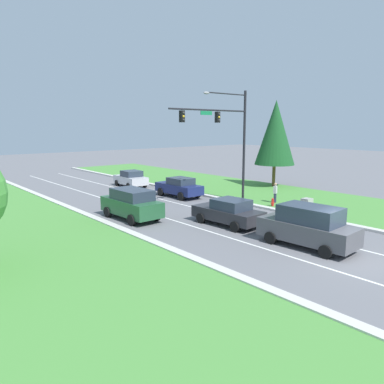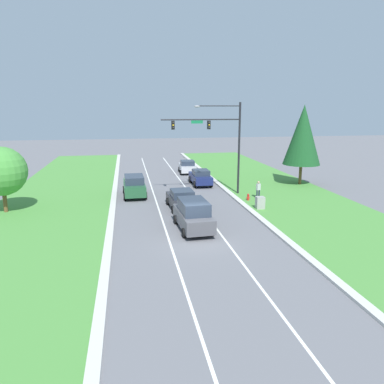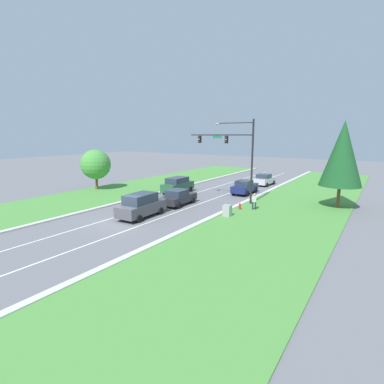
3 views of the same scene
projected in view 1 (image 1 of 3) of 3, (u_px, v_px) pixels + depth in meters
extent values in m
plane|color=slate|center=(344.00, 258.00, 17.63)|extent=(160.00, 160.00, 0.00)
cube|color=beige|center=(268.00, 290.00, 14.02)|extent=(0.50, 90.00, 0.15)
cube|color=#4C8E3D|center=(152.00, 342.00, 10.68)|extent=(10.00, 90.00, 0.08)
cube|color=white|center=(323.00, 267.00, 16.48)|extent=(0.14, 81.00, 0.01)
cube|color=white|center=(362.00, 250.00, 18.77)|extent=(0.14, 81.00, 0.01)
cylinder|color=black|center=(244.00, 147.00, 30.14)|extent=(0.20, 0.20, 8.88)
cylinder|color=black|center=(210.00, 110.00, 27.25)|extent=(7.54, 0.12, 0.12)
cube|color=#147042|center=(206.00, 113.00, 27.05)|extent=(1.10, 0.04, 0.28)
cylinder|color=black|center=(227.00, 94.00, 28.11)|extent=(4.15, 0.09, 0.09)
ellipsoid|color=gray|center=(206.00, 93.00, 26.80)|extent=(0.56, 0.28, 0.20)
cube|color=black|center=(217.00, 117.00, 27.81)|extent=(0.28, 0.32, 0.80)
sphere|color=#2D2D2D|center=(219.00, 114.00, 27.65)|extent=(0.16, 0.16, 0.16)
sphere|color=yellow|center=(219.00, 117.00, 27.69)|extent=(0.16, 0.16, 0.16)
sphere|color=#2D2D2D|center=(219.00, 120.00, 27.73)|extent=(0.16, 0.16, 0.16)
cube|color=black|center=(182.00, 116.00, 25.66)|extent=(0.28, 0.32, 0.80)
sphere|color=#2D2D2D|center=(183.00, 113.00, 25.49)|extent=(0.16, 0.16, 0.16)
sphere|color=yellow|center=(183.00, 116.00, 25.53)|extent=(0.16, 0.16, 0.16)
sphere|color=#2D2D2D|center=(184.00, 120.00, 25.57)|extent=(0.16, 0.16, 0.16)
cube|color=#4C4C51|center=(307.00, 231.00, 19.16)|extent=(2.23, 5.06, 0.96)
cube|color=#283342|center=(310.00, 214.00, 18.91)|extent=(1.93, 3.07, 0.86)
cylinder|color=black|center=(291.00, 231.00, 21.00)|extent=(0.27, 0.67, 0.66)
cylinder|color=black|center=(271.00, 238.00, 19.70)|extent=(0.27, 0.67, 0.66)
cylinder|color=black|center=(344.00, 243.00, 18.79)|extent=(0.27, 0.67, 0.66)
cylinder|color=black|center=(326.00, 252.00, 17.48)|extent=(0.27, 0.67, 0.66)
cube|color=navy|center=(179.00, 188.00, 32.73)|extent=(1.88, 4.64, 0.79)
cube|color=#283342|center=(181.00, 181.00, 32.41)|extent=(1.68, 2.09, 0.58)
cylinder|color=black|center=(177.00, 190.00, 34.45)|extent=(0.25, 0.73, 0.73)
cylinder|color=black|center=(161.00, 192.00, 33.29)|extent=(0.25, 0.73, 0.73)
cylinder|color=black|center=(197.00, 194.00, 32.31)|extent=(0.25, 0.73, 0.73)
cylinder|color=black|center=(181.00, 196.00, 31.15)|extent=(0.25, 0.73, 0.73)
cube|color=#235633|center=(131.00, 206.00, 24.91)|extent=(2.08, 4.88, 0.98)
cube|color=#283342|center=(132.00, 194.00, 24.67)|extent=(1.83, 2.94, 0.69)
cylinder|color=black|center=(132.00, 208.00, 26.72)|extent=(0.26, 0.73, 0.72)
cylinder|color=black|center=(108.00, 212.00, 25.46)|extent=(0.26, 0.73, 0.72)
cylinder|color=black|center=(156.00, 215.00, 24.52)|extent=(0.26, 0.73, 0.72)
cylinder|color=black|center=(132.00, 220.00, 23.26)|extent=(0.26, 0.73, 0.72)
cube|color=#28282D|center=(228.00, 214.00, 23.46)|extent=(2.17, 4.69, 0.72)
cube|color=#283342|center=(231.00, 204.00, 23.15)|extent=(1.85, 2.15, 0.62)
cylinder|color=black|center=(221.00, 213.00, 25.19)|extent=(0.27, 0.66, 0.65)
cylinder|color=black|center=(201.00, 218.00, 23.90)|extent=(0.27, 0.66, 0.65)
cylinder|color=black|center=(255.00, 221.00, 23.14)|extent=(0.27, 0.66, 0.65)
cylinder|color=black|center=(235.00, 227.00, 21.86)|extent=(0.27, 0.66, 0.65)
cube|color=silver|center=(131.00, 180.00, 38.41)|extent=(2.10, 4.23, 0.77)
cube|color=#283342|center=(132.00, 174.00, 38.10)|extent=(1.80, 1.95, 0.60)
cylinder|color=black|center=(133.00, 181.00, 40.04)|extent=(0.27, 0.62, 0.61)
cylinder|color=black|center=(117.00, 183.00, 38.93)|extent=(0.27, 0.62, 0.61)
cylinder|color=black|center=(145.00, 184.00, 38.02)|extent=(0.27, 0.62, 0.61)
cylinder|color=black|center=(129.00, 186.00, 36.92)|extent=(0.27, 0.62, 0.61)
cube|color=#9E9E99|center=(307.00, 206.00, 26.47)|extent=(0.70, 0.60, 1.10)
cylinder|color=#232842|center=(274.00, 199.00, 29.82)|extent=(0.14, 0.14, 0.84)
cylinder|color=#232842|center=(275.00, 198.00, 30.05)|extent=(0.14, 0.14, 0.84)
cube|color=#B7B7BC|center=(275.00, 190.00, 29.81)|extent=(0.43, 0.34, 0.60)
sphere|color=tan|center=(276.00, 184.00, 29.73)|extent=(0.22, 0.22, 0.22)
cylinder|color=red|center=(273.00, 204.00, 28.67)|extent=(0.20, 0.20, 0.55)
sphere|color=red|center=(273.00, 199.00, 28.62)|extent=(0.18, 0.18, 0.18)
cylinder|color=red|center=(272.00, 203.00, 28.59)|extent=(0.10, 0.09, 0.09)
cylinder|color=red|center=(274.00, 203.00, 28.74)|extent=(0.10, 0.09, 0.09)
cylinder|color=brown|center=(274.00, 176.00, 38.16)|extent=(0.32, 0.32, 2.29)
cone|color=#194C23|center=(275.00, 133.00, 37.41)|extent=(4.00, 4.00, 6.40)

